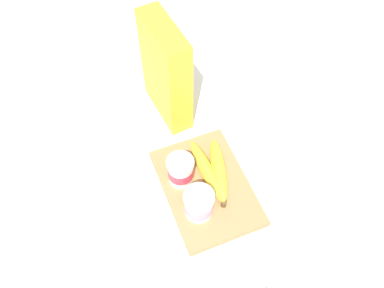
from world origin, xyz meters
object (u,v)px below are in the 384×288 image
(cereal_box, at_px, (165,73))
(yogurt_cup_front, at_px, (199,204))
(cutting_board, at_px, (206,187))
(yogurt_cup_back, at_px, (181,171))
(spoon, at_px, (269,284))
(banana_bunch, at_px, (213,170))

(cereal_box, distance_m, yogurt_cup_front, 0.35)
(cutting_board, height_order, yogurt_cup_front, yogurt_cup_front)
(cereal_box, bearing_deg, yogurt_cup_front, 166.83)
(yogurt_cup_back, distance_m, spoon, 0.32)
(yogurt_cup_front, bearing_deg, cereal_box, -7.11)
(cutting_board, height_order, spoon, cutting_board)
(yogurt_cup_front, distance_m, banana_bunch, 0.11)
(cereal_box, bearing_deg, cutting_board, 174.43)
(cereal_box, bearing_deg, spoon, 178.00)
(yogurt_cup_front, relative_size, spoon, 0.70)
(cutting_board, bearing_deg, yogurt_cup_front, 141.63)
(cereal_box, xyz_separation_m, yogurt_cup_front, (-0.33, 0.04, -0.09))
(cereal_box, relative_size, yogurt_cup_back, 3.63)
(yogurt_cup_back, xyz_separation_m, spoon, (-0.31, -0.09, -0.05))
(banana_bunch, relative_size, spoon, 1.72)
(cutting_board, relative_size, yogurt_cup_front, 3.68)
(yogurt_cup_front, bearing_deg, cutting_board, -38.37)
(cutting_board, distance_m, yogurt_cup_front, 0.09)
(yogurt_cup_front, relative_size, yogurt_cup_back, 0.98)
(yogurt_cup_back, height_order, banana_bunch, yogurt_cup_back)
(yogurt_cup_front, relative_size, banana_bunch, 0.41)
(banana_bunch, xyz_separation_m, spoon, (-0.29, -0.01, -0.03))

